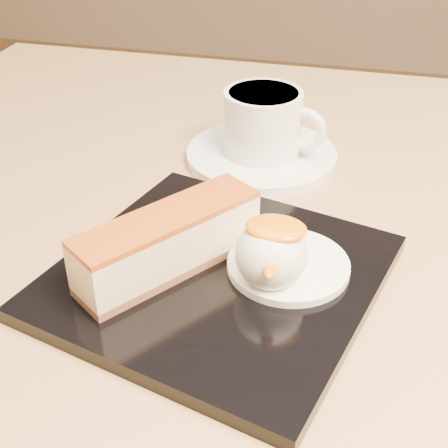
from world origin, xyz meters
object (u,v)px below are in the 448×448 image
(dessert_plate, at_px, (217,277))
(table, at_px, (200,345))
(saucer, at_px, (261,155))
(cheesecake, at_px, (168,242))
(coffee_cup, at_px, (264,121))
(ice_cream_scoop, at_px, (271,254))

(dessert_plate, bearing_deg, table, 116.08)
(saucer, bearing_deg, cheesecake, -97.79)
(table, bearing_deg, coffee_cup, 72.41)
(coffee_cup, bearing_deg, dessert_plate, -79.81)
(dessert_plate, relative_size, saucer, 1.47)
(cheesecake, bearing_deg, coffee_cup, 27.29)
(table, distance_m, dessert_plate, 0.19)
(cheesecake, xyz_separation_m, ice_cream_scoop, (0.08, 0.00, 0.00))
(table, relative_size, cheesecake, 5.77)
(table, xyz_separation_m, cheesecake, (0.01, -0.09, 0.19))
(ice_cream_scoop, bearing_deg, table, 132.20)
(saucer, bearing_deg, ice_cream_scoop, -77.22)
(table, bearing_deg, saucer, 73.32)
(table, xyz_separation_m, ice_cream_scoop, (0.08, -0.09, 0.19))
(cheesecake, bearing_deg, saucer, 27.83)
(coffee_cup, bearing_deg, ice_cream_scoop, -68.91)
(cheesecake, distance_m, saucer, 0.21)
(ice_cream_scoop, distance_m, coffee_cup, 0.21)
(cheesecake, xyz_separation_m, saucer, (0.03, 0.21, -0.03))
(ice_cream_scoop, bearing_deg, coffee_cup, 102.29)
(cheesecake, distance_m, ice_cream_scoop, 0.08)
(ice_cream_scoop, xyz_separation_m, saucer, (-0.05, 0.21, -0.03))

